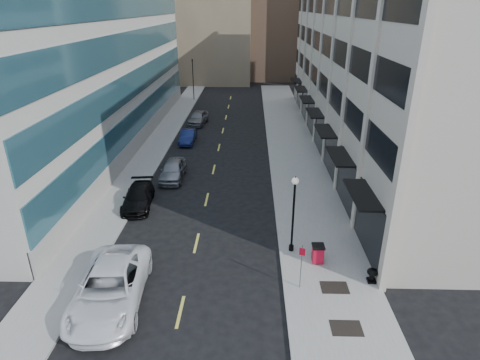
# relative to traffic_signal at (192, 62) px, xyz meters

# --- Properties ---
(ground) EXTENTS (160.00, 160.00, 0.00)m
(ground) POSITION_rel_traffic_signal_xyz_m (5.50, -48.00, -5.72)
(ground) COLOR black
(ground) RESTS_ON ground
(sidewalk_right) EXTENTS (5.00, 80.00, 0.15)m
(sidewalk_right) POSITION_rel_traffic_signal_xyz_m (13.00, -28.00, -5.64)
(sidewalk_right) COLOR gray
(sidewalk_right) RESTS_ON ground
(sidewalk_left) EXTENTS (3.00, 80.00, 0.15)m
(sidewalk_left) POSITION_rel_traffic_signal_xyz_m (-1.00, -28.00, -5.64)
(sidewalk_left) COLOR gray
(sidewalk_left) RESTS_ON ground
(building_right) EXTENTS (15.30, 46.50, 18.25)m
(building_right) POSITION_rel_traffic_signal_xyz_m (22.44, -21.01, 3.28)
(building_right) COLOR #BFB4A2
(building_right) RESTS_ON ground
(building_left) EXTENTS (16.14, 46.00, 20.00)m
(building_left) POSITION_rel_traffic_signal_xyz_m (-10.45, -21.00, 4.27)
(building_left) COLOR beige
(building_left) RESTS_ON ground
(skyline_tan_near) EXTENTS (14.00, 18.00, 28.00)m
(skyline_tan_near) POSITION_rel_traffic_signal_xyz_m (1.50, 20.00, 8.28)
(skyline_tan_near) COLOR #8A765A
(skyline_tan_near) RESTS_ON ground
(skyline_tan_far) EXTENTS (12.00, 14.00, 22.00)m
(skyline_tan_far) POSITION_rel_traffic_signal_xyz_m (-8.50, 30.00, 5.28)
(skyline_tan_far) COLOR #8A765A
(skyline_tan_far) RESTS_ON ground
(skyline_stone) EXTENTS (10.00, 14.00, 20.00)m
(skyline_stone) POSITION_rel_traffic_signal_xyz_m (23.50, 18.00, 4.28)
(skyline_stone) COLOR #BFB4A2
(skyline_stone) RESTS_ON ground
(grate_mid) EXTENTS (1.40, 1.00, 0.01)m
(grate_mid) POSITION_rel_traffic_signal_xyz_m (13.10, -47.00, -5.56)
(grate_mid) COLOR black
(grate_mid) RESTS_ON sidewalk_right
(grate_far) EXTENTS (1.40, 1.00, 0.01)m
(grate_far) POSITION_rel_traffic_signal_xyz_m (13.10, -44.20, -5.56)
(grate_far) COLOR black
(grate_far) RESTS_ON sidewalk_right
(road_centerline) EXTENTS (0.15, 68.20, 0.01)m
(road_centerline) POSITION_rel_traffic_signal_xyz_m (5.50, -31.00, -5.71)
(road_centerline) COLOR #D8CC4C
(road_centerline) RESTS_ON ground
(traffic_signal) EXTENTS (0.66, 0.66, 6.98)m
(traffic_signal) POSITION_rel_traffic_signal_xyz_m (0.00, 0.00, 0.00)
(traffic_signal) COLOR black
(traffic_signal) RESTS_ON ground
(car_white_van) EXTENTS (3.60, 6.92, 1.86)m
(car_white_van) POSITION_rel_traffic_signal_xyz_m (2.09, -45.48, -4.79)
(car_white_van) COLOR white
(car_white_van) RESTS_ON ground
(car_black_pickup) EXTENTS (2.39, 4.92, 1.38)m
(car_black_pickup) POSITION_rel_traffic_signal_xyz_m (0.70, -35.17, -5.03)
(car_black_pickup) COLOR black
(car_black_pickup) RESTS_ON ground
(car_silver_sedan) EXTENTS (1.88, 4.62, 1.57)m
(car_silver_sedan) POSITION_rel_traffic_signal_xyz_m (2.30, -30.13, -4.93)
(car_silver_sedan) COLOR gray
(car_silver_sedan) RESTS_ON ground
(car_blue_sedan) EXTENTS (1.45, 4.10, 1.35)m
(car_blue_sedan) POSITION_rel_traffic_signal_xyz_m (2.14, -20.52, -5.04)
(car_blue_sedan) COLOR navy
(car_blue_sedan) RESTS_ON ground
(car_grey_sedan) EXTENTS (2.49, 4.92, 1.61)m
(car_grey_sedan) POSITION_rel_traffic_signal_xyz_m (2.30, -13.34, -4.91)
(car_grey_sedan) COLOR slate
(car_grey_sedan) RESTS_ON ground
(trash_bin) EXTENTS (0.68, 0.76, 1.09)m
(trash_bin) POSITION_rel_traffic_signal_xyz_m (12.54, -41.98, -4.98)
(trash_bin) COLOR red
(trash_bin) RESTS_ON sidewalk_right
(lamppost) EXTENTS (0.39, 0.39, 4.74)m
(lamppost) POSITION_rel_traffic_signal_xyz_m (11.19, -40.85, -2.78)
(lamppost) COLOR black
(lamppost) RESTS_ON sidewalk_right
(sign_post) EXTENTS (0.28, 0.13, 2.51)m
(sign_post) POSITION_rel_traffic_signal_xyz_m (11.33, -44.21, -3.96)
(sign_post) COLOR slate
(sign_post) RESTS_ON sidewalk_right
(urn_planter) EXTENTS (0.57, 0.57, 0.79)m
(urn_planter) POSITION_rel_traffic_signal_xyz_m (15.10, -43.66, -5.08)
(urn_planter) COLOR black
(urn_planter) RESTS_ON sidewalk_right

